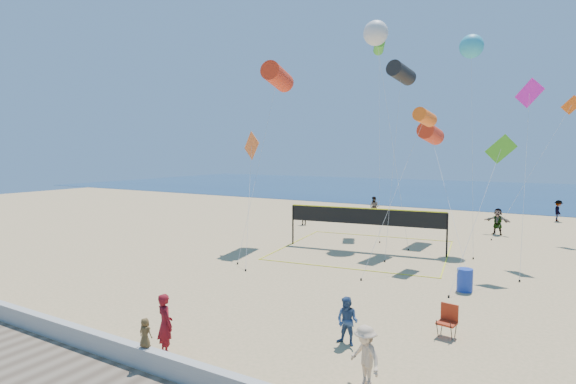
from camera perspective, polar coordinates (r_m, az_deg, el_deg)
The scene contains 25 objects.
ground at distance 14.83m, azimuth -3.11°, elevation -18.70°, with size 120.00×120.00×0.00m, color tan.
ocean at distance 73.93m, azimuth 24.43°, elevation 0.01°, with size 140.00×50.00×0.03m, color navy.
seawall at distance 12.55m, azimuth -11.28°, elevation -21.91°, with size 32.00×0.30×0.60m, color #B4B4AF.
woman at distance 14.22m, azimuth -15.33°, elevation -15.91°, with size 0.67×0.44×1.85m, color maroon.
toddler at distance 13.56m, azimuth -17.69°, elevation -16.66°, with size 0.40×0.26×0.82m, color brown.
bystander_a at distance 14.59m, azimuth 7.54°, elevation -15.94°, with size 0.73×0.57×1.51m, color navy.
bystander_b at distance 12.27m, azimuth 9.76°, elevation -19.91°, with size 1.04×0.60×1.62m, color #CFAD8A.
far_person_0 at distance 36.91m, azimuth 2.02°, elevation -3.07°, with size 0.86×0.36×1.47m, color gray.
far_person_1 at distance 35.94m, azimuth 25.08°, elevation -3.41°, with size 1.78×0.57×1.92m, color gray.
far_person_3 at distance 42.12m, azimuth 10.90°, elevation -1.86°, with size 0.92×0.71×1.89m, color gray.
far_person_4 at distance 45.25m, azimuth 31.10°, elevation -2.06°, with size 1.19×0.68×1.84m, color gray.
camp_chair at distance 16.00m, azimuth 19.66°, elevation -14.89°, with size 0.64×0.76×1.16m.
trash_barrel at distance 21.09m, azimuth 21.54°, elevation -10.35°, with size 0.65×0.65×0.98m, color #1A39AB.
volleyball_net at distance 27.78m, azimuth 9.73°, elevation -3.64°, with size 10.82×10.69×2.60m.
kite_0 at distance 30.44m, azimuth -1.34°, elevation 14.41°, with size 2.53×8.31×11.75m.
kite_1 at distance 29.70m, azimuth 14.20°, elevation 14.44°, with size 1.41×6.01×11.55m.
kite_2 at distance 25.65m, azimuth 16.98°, elevation 9.05°, with size 1.94×6.46×8.36m.
kite_3 at distance 27.07m, azimuth -4.67°, elevation 5.31°, with size 3.45×4.76×7.24m.
kite_4 at distance 23.77m, azimuth 25.13°, elevation 4.06°, with size 2.03×5.33×6.85m.
kite_5 at distance 28.06m, azimuth 28.28°, elevation 9.98°, with size 1.50×5.74×10.01m.
kite_6 at distance 32.78m, azimuth 11.08°, elevation 19.19°, with size 4.27×3.87×14.85m.
kite_7 at distance 32.13m, azimuth 22.27°, elevation 16.73°, with size 2.19×5.59×13.42m.
kite_8 at distance 36.50m, azimuth 11.49°, elevation 17.65°, with size 2.93×6.46×14.52m.
kite_9 at distance 36.09m, azimuth 31.71°, elevation 8.16°, with size 4.99×3.54×9.82m.
kite_10 at distance 32.16m, azimuth 17.67°, elevation 7.07°, with size 4.68×10.41×7.98m.
Camera 1 is at (7.50, -11.30, 5.98)m, focal length 28.00 mm.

